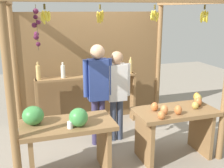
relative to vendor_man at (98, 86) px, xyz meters
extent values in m
plane|color=gray|center=(0.18, 0.03, -1.03)|extent=(12.00, 12.00, 0.00)
cylinder|color=olive|center=(-1.28, -1.03, 0.19)|extent=(0.10, 0.10, 2.43)
cylinder|color=olive|center=(-1.28, 1.09, 0.19)|extent=(0.10, 0.10, 2.43)
cylinder|color=olive|center=(1.65, 1.09, 0.19)|extent=(0.10, 0.10, 2.43)
cube|color=olive|center=(1.65, 0.03, 1.34)|extent=(0.12, 2.23, 0.12)
cube|color=brown|center=(0.18, 1.11, 0.06)|extent=(2.93, 0.04, 2.19)
cylinder|color=brown|center=(-0.84, -0.94, 1.23)|extent=(0.02, 0.02, 0.06)
ellipsoid|color=yellow|center=(-0.80, -0.95, 1.13)|extent=(0.04, 0.08, 0.13)
ellipsoid|color=yellow|center=(-0.83, -0.91, 1.12)|extent=(0.07, 0.04, 0.13)
ellipsoid|color=yellow|center=(-0.87, -0.93, 1.13)|extent=(0.06, 0.08, 0.14)
ellipsoid|color=yellow|center=(-0.87, -0.97, 1.10)|extent=(0.07, 0.07, 0.14)
ellipsoid|color=yellow|center=(-0.83, -0.97, 1.13)|extent=(0.06, 0.05, 0.13)
cylinder|color=brown|center=(0.55, -0.84, 1.23)|extent=(0.02, 0.02, 0.06)
ellipsoid|color=yellow|center=(0.59, -0.84, 1.10)|extent=(0.04, 0.09, 0.14)
ellipsoid|color=yellow|center=(0.55, -0.81, 1.13)|extent=(0.06, 0.04, 0.14)
ellipsoid|color=yellow|center=(0.52, -0.82, 1.12)|extent=(0.06, 0.07, 0.14)
ellipsoid|color=yellow|center=(0.52, -0.86, 1.12)|extent=(0.06, 0.07, 0.14)
ellipsoid|color=yellow|center=(0.56, -0.88, 1.13)|extent=(0.09, 0.05, 0.14)
cylinder|color=brown|center=(1.21, -0.97, 1.23)|extent=(0.02, 0.02, 0.06)
ellipsoid|color=yellow|center=(1.25, -0.97, 1.11)|extent=(0.04, 0.07, 0.15)
ellipsoid|color=yellow|center=(1.22, -0.94, 1.12)|extent=(0.09, 0.05, 0.15)
ellipsoid|color=yellow|center=(1.18, -0.95, 1.10)|extent=(0.06, 0.07, 0.15)
ellipsoid|color=yellow|center=(1.18, -0.99, 1.11)|extent=(0.05, 0.06, 0.15)
ellipsoid|color=yellow|center=(1.22, -1.00, 1.10)|extent=(0.07, 0.05, 0.15)
cylinder|color=brown|center=(-0.18, -0.85, 1.23)|extent=(0.02, 0.02, 0.06)
ellipsoid|color=gold|center=(-0.15, -0.85, 1.13)|extent=(0.04, 0.06, 0.14)
ellipsoid|color=gold|center=(-0.17, -0.82, 1.10)|extent=(0.08, 0.06, 0.14)
ellipsoid|color=gold|center=(-0.20, -0.83, 1.10)|extent=(0.07, 0.06, 0.14)
ellipsoid|color=gold|center=(-0.21, -0.84, 1.11)|extent=(0.04, 0.07, 0.14)
ellipsoid|color=gold|center=(-0.20, -0.87, 1.10)|extent=(0.07, 0.06, 0.14)
ellipsoid|color=gold|center=(-0.17, -0.87, 1.12)|extent=(0.07, 0.05, 0.14)
cylinder|color=#4C422D|center=(-0.92, -0.64, 0.98)|extent=(0.01, 0.01, 0.55)
sphere|color=#47142D|center=(-0.93, -0.67, 1.18)|extent=(0.07, 0.07, 0.07)
sphere|color=#47142D|center=(-0.93, -0.63, 1.11)|extent=(0.06, 0.06, 0.06)
sphere|color=#511938|center=(-0.90, -0.67, 1.05)|extent=(0.06, 0.06, 0.06)
sphere|color=#511938|center=(-0.95, -0.63, 1.02)|extent=(0.06, 0.06, 0.06)
sphere|color=#601E42|center=(-0.93, -0.61, 0.91)|extent=(0.06, 0.06, 0.06)
sphere|color=#47142D|center=(-0.94, -0.66, 0.87)|extent=(0.07, 0.07, 0.07)
sphere|color=#47142D|center=(-0.92, -0.66, 0.79)|extent=(0.06, 0.06, 0.06)
cube|color=olive|center=(-0.62, -0.77, -0.28)|extent=(1.23, 0.64, 0.06)
cube|color=olive|center=(-1.12, -0.77, -0.67)|extent=(0.06, 0.58, 0.72)
cube|color=olive|center=(-0.13, -0.77, -0.67)|extent=(0.06, 0.58, 0.72)
ellipsoid|color=#429347|center=(-1.05, -0.68, -0.13)|extent=(0.32, 0.32, 0.25)
ellipsoid|color=#429347|center=(-0.50, -0.91, -0.13)|extent=(0.25, 0.25, 0.24)
cylinder|color=white|center=(-0.62, -0.95, -0.20)|extent=(0.07, 0.07, 0.09)
cube|color=olive|center=(0.99, -0.77, -0.28)|extent=(1.23, 0.64, 0.06)
cube|color=olive|center=(0.50, -0.77, -0.67)|extent=(0.06, 0.58, 0.72)
cube|color=olive|center=(1.48, -0.77, -0.67)|extent=(0.06, 0.58, 0.72)
ellipsoid|color=#CC7038|center=(0.93, -0.95, -0.18)|extent=(0.13, 0.13, 0.14)
ellipsoid|color=#CC7038|center=(1.40, -0.74, -0.18)|extent=(0.15, 0.15, 0.14)
ellipsoid|color=#B79E47|center=(1.48, -0.62, -0.17)|extent=(0.16, 0.16, 0.15)
ellipsoid|color=gold|center=(1.53, -0.51, -0.18)|extent=(0.14, 0.14, 0.14)
ellipsoid|color=#E07F47|center=(0.74, -0.89, -0.18)|extent=(0.15, 0.15, 0.14)
ellipsoid|color=#B79E47|center=(1.29, -0.83, -0.19)|extent=(0.14, 0.14, 0.11)
ellipsoid|color=#CC7038|center=(0.67, -0.72, -0.18)|extent=(0.15, 0.15, 0.13)
ellipsoid|color=#CC7038|center=(0.62, -1.03, -0.19)|extent=(0.15, 0.15, 0.12)
cube|color=olive|center=(-0.95, 0.83, -0.53)|extent=(0.05, 0.20, 1.00)
cube|color=olive|center=(0.96, 0.83, -0.53)|extent=(0.05, 0.20, 1.00)
cube|color=olive|center=(0.01, 0.83, -0.05)|extent=(1.90, 0.22, 0.04)
cylinder|color=#D8B266|center=(-0.89, 0.83, 0.10)|extent=(0.08, 0.08, 0.26)
cylinder|color=#D8B266|center=(-0.89, 0.83, 0.27)|extent=(0.03, 0.03, 0.06)
cylinder|color=silver|center=(-0.44, 0.83, 0.09)|extent=(0.08, 0.08, 0.23)
cylinder|color=silver|center=(-0.44, 0.83, 0.24)|extent=(0.04, 0.04, 0.06)
cylinder|color=#338C4C|center=(0.00, 0.83, 0.10)|extent=(0.07, 0.07, 0.25)
cylinder|color=#338C4C|center=(0.00, 0.83, 0.25)|extent=(0.03, 0.03, 0.06)
cylinder|color=#338C4C|center=(0.46, 0.83, 0.10)|extent=(0.07, 0.07, 0.25)
cylinder|color=#338C4C|center=(0.46, 0.83, 0.25)|extent=(0.03, 0.03, 0.06)
cylinder|color=#D8B266|center=(0.89, 0.83, 0.10)|extent=(0.07, 0.07, 0.26)
cylinder|color=#D8B266|center=(0.89, 0.83, 0.26)|extent=(0.03, 0.03, 0.06)
cylinder|color=#3A3359|center=(-0.06, 0.00, -0.63)|extent=(0.11, 0.11, 0.80)
cylinder|color=#3A3359|center=(0.06, 0.00, -0.63)|extent=(0.11, 0.11, 0.80)
cube|color=#2D428C|center=(0.00, 0.00, 0.10)|extent=(0.32, 0.19, 0.67)
cylinder|color=#2D428C|center=(-0.20, 0.00, 0.14)|extent=(0.08, 0.08, 0.61)
cylinder|color=#2D428C|center=(0.20, 0.00, 0.14)|extent=(0.08, 0.08, 0.61)
sphere|color=tan|center=(0.00, 0.00, 0.56)|extent=(0.23, 0.23, 0.23)
cylinder|color=#3F485E|center=(0.28, 0.06, -0.66)|extent=(0.11, 0.11, 0.74)
cylinder|color=#3F485E|center=(0.40, 0.06, -0.66)|extent=(0.11, 0.11, 0.74)
cube|color=white|center=(0.34, 0.06, 0.02)|extent=(0.32, 0.19, 0.62)
cylinder|color=white|center=(0.14, 0.06, 0.05)|extent=(0.08, 0.08, 0.56)
cylinder|color=white|center=(0.54, 0.06, 0.05)|extent=(0.08, 0.08, 0.56)
sphere|color=tan|center=(0.34, 0.06, 0.43)|extent=(0.21, 0.21, 0.21)
camera|label=1|loc=(-1.09, -4.15, 1.20)|focal=43.96mm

